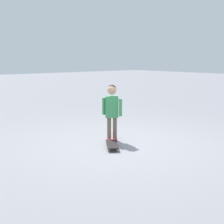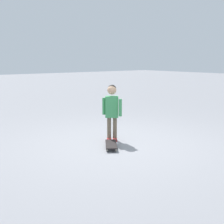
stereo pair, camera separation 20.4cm
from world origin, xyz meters
TOP-DOWN VIEW (x-y plane):
  - ground_plane at (0.00, 0.00)m, footprint 50.00×50.00m
  - child_person at (-0.32, 0.00)m, footprint 0.38×0.28m
  - skateboard at (0.05, -0.31)m, footprint 0.56×0.48m

SIDE VIEW (x-z plane):
  - ground_plane at x=0.00m, z-range 0.00..0.00m
  - skateboard at x=0.05m, z-range 0.02..0.10m
  - child_person at x=-0.32m, z-range 0.13..1.19m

